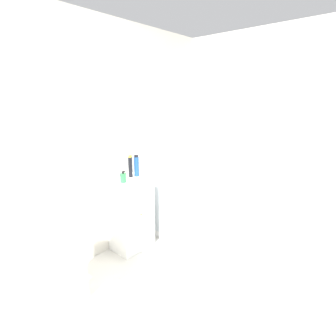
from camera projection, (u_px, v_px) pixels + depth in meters
wall_back at (91, 145)px, 2.69m from camera, size 6.40×0.06×2.50m
wall_right at (317, 142)px, 2.83m from camera, size 0.06×6.40×2.50m
shower_enclosure at (200, 197)px, 3.28m from camera, size 0.99×1.02×1.96m
vanity_cabinet at (131, 214)px, 3.02m from camera, size 0.44×0.34×0.85m
sink at (72, 234)px, 2.15m from camera, size 0.56×0.56×0.96m
soap_dispenser at (123, 178)px, 2.76m from camera, size 0.06×0.07×0.13m
shampoo_bottle_tall_black at (130, 166)px, 2.93m from camera, size 0.05×0.05×0.25m
shampoo_bottle_blue at (137, 166)px, 2.96m from camera, size 0.05×0.05×0.25m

